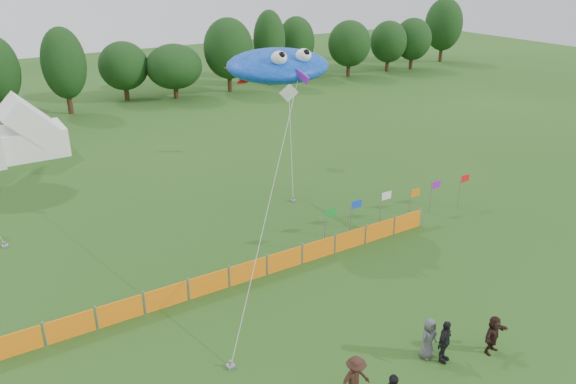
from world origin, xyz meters
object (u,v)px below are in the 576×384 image
barrier_fence (248,271)px  spectator_d (445,342)px  spectator_c (355,381)px  spectator_e (428,338)px  tent_right (30,132)px  spectator_f (493,335)px  stingray_kite (275,65)px

barrier_fence → spectator_d: (3.55, -8.85, 0.38)m
barrier_fence → spectator_c: 8.82m
spectator_e → spectator_d: bearing=-63.3°
tent_right → spectator_d: tent_right is taller
spectator_e → spectator_f: 2.56m
spectator_d → stingray_kite: (1.35, 14.46, 7.88)m
tent_right → stingray_kite: 22.80m
tent_right → barrier_fence: (5.42, -24.70, -1.26)m
tent_right → spectator_c: bearing=-81.8°
barrier_fence → spectator_c: (-0.61, -8.79, 0.44)m
spectator_d → spectator_f: size_ratio=1.10×
stingray_kite → spectator_e: bearing=-96.9°
spectator_e → stingray_kite: 16.14m
spectator_e → spectator_f: (2.31, -1.10, -0.05)m
spectator_c → tent_right: bearing=95.6°
tent_right → spectator_e: 34.18m
spectator_c → spectator_d: bearing=-3.4°
spectator_d → stingray_kite: stingray_kite is taller
barrier_fence → tent_right: bearing=102.4°
tent_right → stingray_kite: size_ratio=0.27×
spectator_f → stingray_kite: stingray_kite is taller
tent_right → stingray_kite: stingray_kite is taller
stingray_kite → spectator_c: bearing=-110.9°
spectator_c → spectator_e: spectator_c is taller
tent_right → spectator_c: tent_right is taller
spectator_c → spectator_f: size_ratio=1.19×
spectator_c → stingray_kite: size_ratio=0.10×
spectator_f → stingray_kite: bearing=83.0°
barrier_fence → spectator_e: 8.96m
barrier_fence → spectator_f: 10.96m
barrier_fence → stingray_kite: stingray_kite is taller
spectator_f → spectator_e: bearing=145.1°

